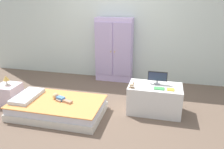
# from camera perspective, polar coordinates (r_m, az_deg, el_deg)

# --- Properties ---
(ground_plane) EXTENTS (10.00, 10.00, 0.02)m
(ground_plane) POSITION_cam_1_polar(r_m,az_deg,el_deg) (3.94, -3.51, -8.67)
(ground_plane) COLOR brown
(back_wall) EXTENTS (6.40, 0.05, 2.70)m
(back_wall) POSITION_cam_1_polar(r_m,az_deg,el_deg) (5.02, 1.52, 13.91)
(back_wall) COLOR silver
(back_wall) RESTS_ON ground_plane
(bed) EXTENTS (1.47, 0.84, 0.24)m
(bed) POSITION_cam_1_polar(r_m,az_deg,el_deg) (3.81, -13.55, -8.17)
(bed) COLOR silver
(bed) RESTS_ON ground_plane
(pillow) EXTENTS (0.31, 0.60, 0.06)m
(pillow) POSITION_cam_1_polar(r_m,az_deg,el_deg) (4.00, -20.63, -5.11)
(pillow) COLOR silver
(pillow) RESTS_ON bed
(doll) EXTENTS (0.38, 0.19, 0.10)m
(doll) POSITION_cam_1_polar(r_m,az_deg,el_deg) (3.78, -13.33, -5.69)
(doll) COLOR #4C84C6
(doll) RESTS_ON bed
(nightstand) EXTENTS (0.38, 0.38, 0.36)m
(nightstand) POSITION_cam_1_polar(r_m,az_deg,el_deg) (4.42, -24.66, -4.56)
(nightstand) COLOR silver
(nightstand) RESTS_ON ground_plane
(table_lamp) EXTENTS (0.11, 0.11, 0.17)m
(table_lamp) POSITION_cam_1_polar(r_m,az_deg,el_deg) (4.32, -25.23, -0.95)
(table_lamp) COLOR #B7B2AD
(table_lamp) RESTS_ON nightstand
(wardrobe) EXTENTS (0.80, 0.30, 1.40)m
(wardrobe) POSITION_cam_1_polar(r_m,az_deg,el_deg) (4.96, 0.55, 6.22)
(wardrobe) COLOR silver
(wardrobe) RESTS_ON ground_plane
(tv_stand) EXTENTS (0.86, 0.50, 0.47)m
(tv_stand) POSITION_cam_1_polar(r_m,az_deg,el_deg) (3.80, 10.70, -6.07)
(tv_stand) COLOR silver
(tv_stand) RESTS_ON ground_plane
(tv_monitor) EXTENTS (0.31, 0.10, 0.21)m
(tv_monitor) POSITION_cam_1_polar(r_m,az_deg,el_deg) (3.74, 11.44, -0.58)
(tv_monitor) COLOR #99999E
(tv_monitor) RESTS_ON tv_stand
(rocking_horse_toy) EXTENTS (0.09, 0.04, 0.10)m
(rocking_horse_toy) POSITION_cam_1_polar(r_m,az_deg,el_deg) (3.55, 5.15, -2.74)
(rocking_horse_toy) COLOR #8E6642
(rocking_horse_toy) RESTS_ON tv_stand
(book_green) EXTENTS (0.16, 0.10, 0.01)m
(book_green) POSITION_cam_1_polar(r_m,az_deg,el_deg) (3.60, 11.85, -3.48)
(book_green) COLOR #429E51
(book_green) RESTS_ON tv_stand
(book_yellow) EXTENTS (0.11, 0.10, 0.01)m
(book_yellow) POSITION_cam_1_polar(r_m,az_deg,el_deg) (3.60, 14.59, -3.69)
(book_yellow) COLOR gold
(book_yellow) RESTS_ON tv_stand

